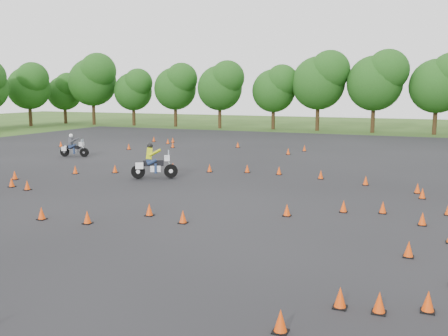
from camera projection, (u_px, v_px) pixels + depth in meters
ground at (184, 214)px, 19.07m from camera, size 140.00×140.00×0.00m
asphalt_pad at (239, 186)px, 24.55m from camera, size 62.00×62.00×0.00m
treeline at (376, 91)px, 48.91m from camera, size 87.49×32.33×10.74m
traffic_cones at (239, 184)px, 23.86m from camera, size 36.95×33.06×0.45m
rider_grey at (74, 145)px, 35.24m from camera, size 2.19×1.10×1.62m
rider_yellow at (154, 161)px, 26.45m from camera, size 2.54×1.85×1.91m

